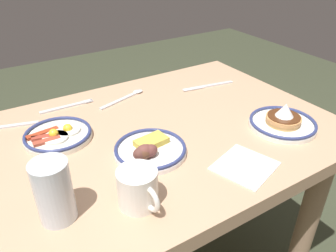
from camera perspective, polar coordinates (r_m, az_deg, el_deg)
dining_table at (r=1.12m, az=-1.43°, el=-5.94°), size 1.13×0.81×0.73m
plate_near_main at (r=1.05m, az=-18.48°, el=-1.48°), size 0.20×0.20×0.04m
plate_center_pancakes at (r=1.12m, az=19.24°, el=0.72°), size 0.21×0.21×0.08m
plate_far_companion at (r=0.93m, az=-3.26°, el=-4.10°), size 0.21×0.21×0.05m
coffee_mug at (r=0.76m, az=-5.16°, el=-10.60°), size 0.09×0.13×0.09m
drinking_glass at (r=0.75m, az=-19.04°, el=-11.10°), size 0.08×0.08×0.15m
paper_napkin at (r=0.92m, az=13.15°, el=-6.75°), size 0.19×0.18×0.00m
fork_near at (r=1.24m, az=-17.01°, el=3.26°), size 0.19×0.02×0.01m
fork_far at (r=1.18m, az=-26.12°, el=-0.08°), size 0.19×0.07×0.01m
butter_knife at (r=1.36m, az=6.94°, el=6.90°), size 0.22×0.05×0.01m
tea_spoon at (r=1.26m, az=-6.97°, el=5.09°), size 0.20×0.08×0.01m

